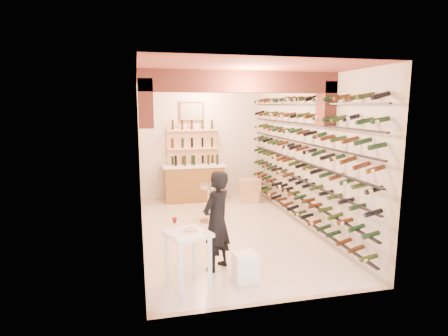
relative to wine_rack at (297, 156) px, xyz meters
name	(u,v)px	position (x,y,z in m)	size (l,w,h in m)	color
ground	(227,231)	(-1.53, 0.00, -1.55)	(6.00, 6.00, 0.00)	beige
room_shell	(231,125)	(-1.53, -0.26, 0.70)	(3.52, 6.02, 3.21)	beige
wine_rack	(297,156)	(0.00, 0.00, 0.00)	(0.32, 5.70, 2.56)	black
back_counter	(194,182)	(-1.83, 2.65, -1.02)	(1.70, 0.62, 1.29)	brown
back_shelving	(193,158)	(-1.83, 2.89, -0.38)	(1.40, 0.31, 2.73)	#E2AA7F
tasting_table	(187,242)	(-2.67, -2.23, -0.87)	(0.74, 0.74, 1.01)	white
white_stool	(245,267)	(-1.80, -2.25, -1.34)	(0.34, 0.34, 0.42)	white
person	(217,221)	(-2.13, -1.76, -0.74)	(0.59, 0.39, 1.62)	black
chrome_barstool	(209,200)	(-1.79, 0.65, -1.04)	(0.45, 0.45, 0.88)	silver
crate_lower	(249,196)	(-0.37, 2.20, -1.39)	(0.53, 0.37, 0.32)	tan
crate_upper	(250,185)	(-0.37, 2.20, -1.07)	(0.55, 0.38, 0.32)	tan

